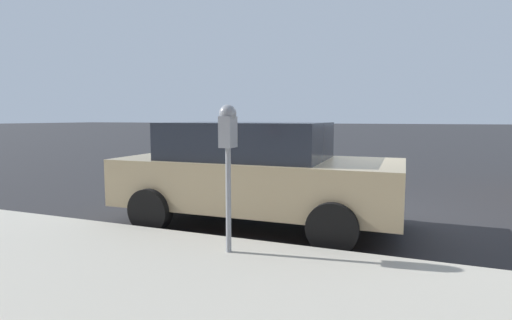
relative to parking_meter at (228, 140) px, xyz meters
The scene contains 3 objects.
ground_plane 3.13m from the parking_meter, 13.83° to the right, with size 220.00×220.00×0.00m, color #2B2B2D.
parking_meter is the anchor object (origin of this frame).
car_tan 1.80m from the parking_meter, 11.75° to the left, with size 2.08×4.26×1.58m.
Camera 1 is at (-6.66, -1.21, 1.65)m, focal length 28.00 mm.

